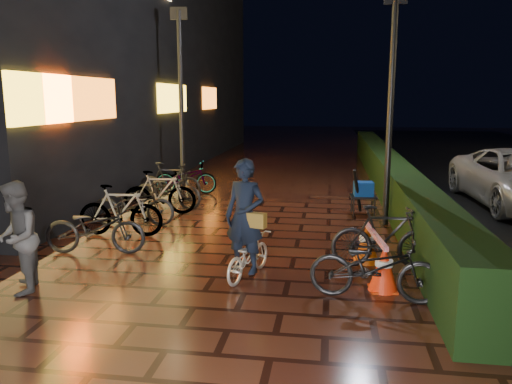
% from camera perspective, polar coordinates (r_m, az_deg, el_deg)
% --- Properties ---
extents(ground, '(80.00, 80.00, 0.00)m').
position_cam_1_polar(ground, '(7.54, -4.86, -9.67)').
color(ground, '#381911').
rests_on(ground, ground).
extents(hedge, '(0.70, 20.00, 1.00)m').
position_cam_1_polar(hedge, '(15.11, 14.68, 2.30)').
color(hedge, black).
rests_on(hedge, ground).
extents(bystander_person, '(0.84, 0.92, 1.54)m').
position_cam_1_polar(bystander_person, '(7.46, -25.73, -4.75)').
color(bystander_person, '#505052').
rests_on(bystander_person, ground).
extents(storefront_block, '(12.09, 22.00, 9.00)m').
position_cam_1_polar(storefront_block, '(21.58, -23.48, 14.86)').
color(storefront_block, black).
rests_on(storefront_block, ground).
extents(lamp_post_hedge, '(0.45, 0.13, 4.72)m').
position_cam_1_polar(lamp_post_hedge, '(10.55, 15.16, 10.22)').
color(lamp_post_hedge, black).
rests_on(lamp_post_hedge, ground).
extents(lamp_post_sf, '(0.50, 0.16, 5.16)m').
position_cam_1_polar(lamp_post_sf, '(15.09, -8.58, 11.44)').
color(lamp_post_sf, black).
rests_on(lamp_post_sf, ground).
extents(cyclist, '(0.79, 1.31, 1.78)m').
position_cam_1_polar(cyclist, '(7.28, -1.12, -4.91)').
color(cyclist, silver).
rests_on(cyclist, ground).
extents(traffic_barrier, '(0.56, 1.60, 0.65)m').
position_cam_1_polar(traffic_barrier, '(7.70, 13.40, -6.95)').
color(traffic_barrier, red).
rests_on(traffic_barrier, ground).
extents(cart_assembly, '(0.61, 0.64, 1.09)m').
position_cam_1_polar(cart_assembly, '(11.51, 12.12, 0.15)').
color(cart_assembly, black).
rests_on(cart_assembly, ground).
extents(parked_bikes_storefront, '(1.96, 6.28, 1.00)m').
position_cam_1_polar(parked_bikes_storefront, '(11.42, -11.82, -0.38)').
color(parked_bikes_storefront, black).
rests_on(parked_bikes_storefront, ground).
extents(parked_bikes_hedge, '(1.97, 1.94, 1.00)m').
position_cam_1_polar(parked_bikes_hedge, '(7.32, 14.00, -6.68)').
color(parked_bikes_hedge, black).
rests_on(parked_bikes_hedge, ground).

